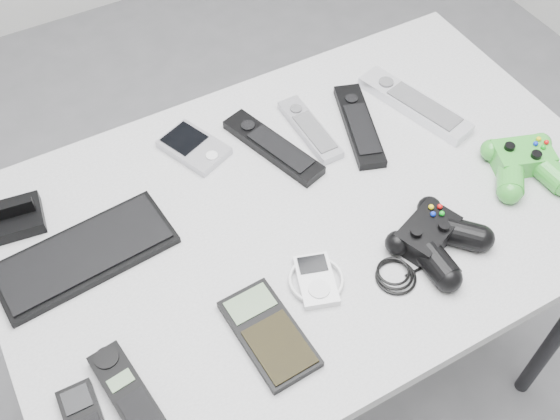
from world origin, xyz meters
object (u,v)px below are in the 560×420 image
cordless_handset (128,393)px  mp3_player (316,280)px  desk (308,228)px  controller_black (435,237)px  pda_keyboard (85,254)px  remote_silver_b (414,104)px  remote_black_b (359,125)px  remote_black_a (273,146)px  remote_silver_a (310,129)px  calculator (269,333)px  controller_green (525,162)px  pda (194,147)px

cordless_handset → mp3_player: size_ratio=1.66×
desk → controller_black: (0.14, -0.18, 0.09)m
pda_keyboard → remote_silver_b: 0.70m
cordless_handset → mp3_player: 0.34m
desk → remote_black_b: 0.23m
pda_keyboard → remote_black_b: bearing=-1.6°
remote_black_a → controller_black: 0.35m
remote_silver_a → calculator: remote_silver_a is taller
controller_green → desk: bearing=-177.8°
remote_silver_b → remote_black_b: bearing=161.6°
remote_silver_a → mp3_player: size_ratio=1.86×
desk → remote_silver_a: bearing=59.3°
pda_keyboard → cordless_handset: cordless_handset is taller
desk → remote_black_a: size_ratio=4.94×
pda_keyboard → controller_black: (0.52, -0.26, 0.02)m
desk → pda_keyboard: pda_keyboard is taller
desk → mp3_player: size_ratio=11.37×
desk → pda: pda is taller
remote_silver_a → cordless_handset: cordless_handset is taller
pda → remote_silver_b: (0.43, -0.11, 0.00)m
desk → calculator: calculator is taller
controller_black → controller_green: 0.25m
remote_silver_a → remote_black_b: bearing=-22.6°
pda_keyboard → controller_green: 0.80m
pda_keyboard → desk: bearing=-17.9°
pda → controller_black: (0.26, -0.40, 0.02)m
controller_black → calculator: bearing=162.0°
remote_silver_a → cordless_handset: bearing=-146.0°
desk → remote_silver_b: 0.34m
pda → controller_green: bearing=-56.0°
pda → remote_black_b: same height
pda_keyboard → remote_silver_a: size_ratio=1.64×
desk → remote_black_b: remote_black_b is taller
desk → controller_black: controller_black is taller
remote_black_b → controller_black: bearing=-79.4°
desk → controller_black: 0.24m
desk → remote_black_a: bearing=87.0°
remote_silver_a → remote_silver_b: size_ratio=0.72×
desk → mp3_player: bearing=-116.9°
calculator → mp3_player: 0.12m
remote_silver_b → cordless_handset: (-0.72, -0.29, -0.00)m
remote_black_b → remote_black_a: bearing=-170.5°
desk → cordless_handset: (-0.41, -0.18, 0.08)m
remote_silver_a → controller_black: controller_black is taller
remote_black_b → mp3_player: (-0.26, -0.26, -0.00)m
pda → remote_silver_b: 0.45m
pda_keyboard → cordless_handset: bearing=-100.1°
remote_black_a → cordless_handset: bearing=-158.8°
remote_silver_a → cordless_handset: size_ratio=1.12×
calculator → mp3_player: size_ratio=1.79×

